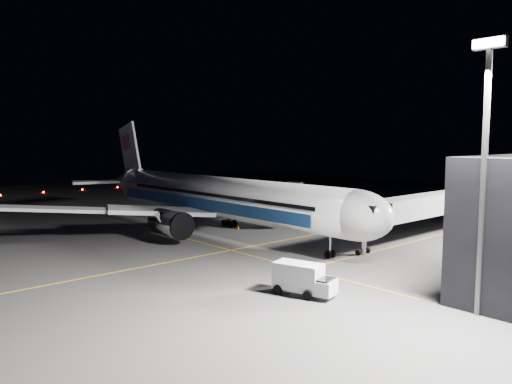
{
  "coord_description": "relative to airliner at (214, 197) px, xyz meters",
  "views": [
    {
      "loc": [
        56.21,
        -43.31,
        13.35
      ],
      "look_at": [
        4.16,
        3.39,
        6.0
      ],
      "focal_mm": 35.0,
      "sensor_mm": 36.0,
      "label": 1
    }
  ],
  "objects": [
    {
      "name": "ground",
      "position": [
        1.08,
        0.0,
        -5.16
      ],
      "size": [
        200.0,
        200.0,
        0.0
      ],
      "primitive_type": "plane",
      "color": "#4C4C4F",
      "rests_on": "ground"
    },
    {
      "name": "guide_line_main",
      "position": [
        11.08,
        0.0,
        -5.16
      ],
      "size": [
        0.25,
        80.0,
        0.01
      ],
      "primitive_type": "cube",
      "color": "gold",
      "rests_on": "ground"
    },
    {
      "name": "guide_line_cross",
      "position": [
        1.08,
        -6.0,
        -5.16
      ],
      "size": [
        70.0,
        0.25,
        0.01
      ],
      "primitive_type": "cube",
      "color": "gold",
      "rests_on": "ground"
    },
    {
      "name": "guide_line_side",
      "position": [
        23.08,
        10.0,
        -5.16
      ],
      "size": [
        0.25,
        40.0,
        0.01
      ],
      "primitive_type": "cube",
      "color": "gold",
      "rests_on": "ground"
    },
    {
      "name": "airliner",
      "position": [
        0.0,
        0.0,
        0.0
      ],
      "size": [
        61.48,
        54.22,
        16.64
      ],
      "color": "silver",
      "rests_on": "ground"
    },
    {
      "name": "jet_bridge",
      "position": [
        23.08,
        18.06,
        -0.58
      ],
      "size": [
        3.6,
        34.4,
        6.3
      ],
      "color": "#B2B2B7",
      "rests_on": "ground"
    },
    {
      "name": "floodlight_mast_south",
      "position": [
        41.08,
        -6.01,
        7.21
      ],
      "size": [
        2.4,
        0.67,
        20.7
      ],
      "color": "#59595E",
      "rests_on": "ground"
    },
    {
      "name": "taxiway_lights",
      "position": [
        -70.92,
        0.0,
        -4.94
      ],
      "size": [
        0.44,
        60.44,
        0.44
      ],
      "color": "#FF140A",
      "rests_on": "ground"
    },
    {
      "name": "service_truck",
      "position": [
        28.86,
        -12.32,
        -3.69
      ],
      "size": [
        5.74,
        3.54,
        2.75
      ],
      "rotation": [
        0.0,
        0.0,
        0.28
      ],
      "color": "silver",
      "rests_on": "ground"
    },
    {
      "name": "baggage_tug",
      "position": [
        -7.62,
        18.78,
        -4.31
      ],
      "size": [
        2.94,
        2.56,
        1.85
      ],
      "rotation": [
        0.0,
        0.0,
        0.23
      ],
      "color": "black",
      "rests_on": "ground"
    },
    {
      "name": "safety_cone_a",
      "position": [
        0.47,
        4.04,
        -4.85
      ],
      "size": [
        0.42,
        0.42,
        0.63
      ],
      "primitive_type": "cone",
      "color": "orange",
      "rests_on": "ground"
    },
    {
      "name": "safety_cone_b",
      "position": [
        0.52,
        4.0,
        -4.9
      ],
      "size": [
        0.36,
        0.36,
        0.54
      ],
      "primitive_type": "cone",
      "color": "orange",
      "rests_on": "ground"
    },
    {
      "name": "safety_cone_c",
      "position": [
        6.06,
        14.0,
        -4.88
      ],
      "size": [
        0.38,
        0.38,
        0.57
      ],
      "primitive_type": "cone",
      "color": "orange",
      "rests_on": "ground"
    }
  ]
}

